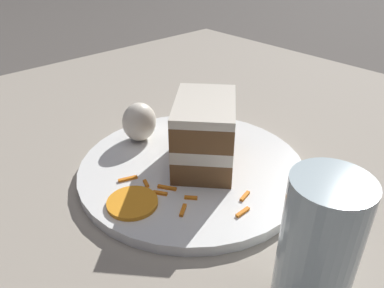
% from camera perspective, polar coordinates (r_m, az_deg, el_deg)
% --- Properties ---
extents(ground_plane, '(6.00, 6.00, 0.00)m').
position_cam_1_polar(ground_plane, '(0.47, -4.57, -10.28)').
color(ground_plane, '#4C4742').
rests_on(ground_plane, ground).
extents(dining_table, '(1.21, 1.08, 0.03)m').
position_cam_1_polar(dining_table, '(0.46, -4.65, -8.88)').
color(dining_table, gray).
rests_on(dining_table, ground).
extents(plate, '(0.28, 0.28, 0.01)m').
position_cam_1_polar(plate, '(0.48, -0.00, -3.72)').
color(plate, white).
rests_on(plate, dining_table).
extents(cake_slice, '(0.13, 0.13, 0.09)m').
position_cam_1_polar(cake_slice, '(0.46, 2.11, 1.60)').
color(cake_slice, brown).
rests_on(cake_slice, plate).
extents(cream_dollop, '(0.05, 0.04, 0.05)m').
position_cam_1_polar(cream_dollop, '(0.52, -8.04, 3.36)').
color(cream_dollop, silver).
rests_on(cream_dollop, plate).
extents(orange_garnish, '(0.06, 0.06, 0.00)m').
position_cam_1_polar(orange_garnish, '(0.42, -9.08, -8.82)').
color(orange_garnish, orange).
rests_on(orange_garnish, plate).
extents(carrot_shreds_scatter, '(0.10, 0.14, 0.00)m').
position_cam_1_polar(carrot_shreds_scatter, '(0.42, -1.75, -7.66)').
color(carrot_shreds_scatter, orange).
rests_on(carrot_shreds_scatter, plate).
extents(drinking_glass, '(0.06, 0.06, 0.12)m').
position_cam_1_polar(drinking_glass, '(0.32, 18.66, -15.47)').
color(drinking_glass, silver).
rests_on(drinking_glass, dining_table).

